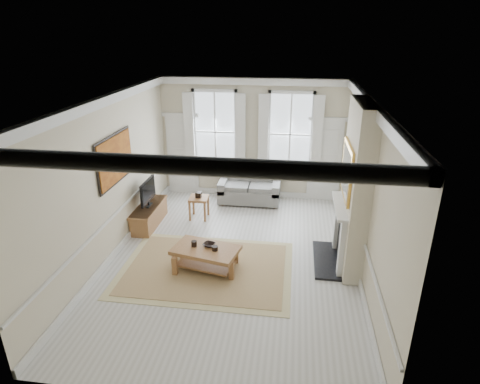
# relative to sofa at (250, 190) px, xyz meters

# --- Properties ---
(floor) EXTENTS (7.20, 7.20, 0.00)m
(floor) POSITION_rel_sofa_xyz_m (0.01, -3.11, -0.35)
(floor) COLOR #B7B5AD
(floor) RESTS_ON ground
(ceiling) EXTENTS (7.20, 7.20, 0.00)m
(ceiling) POSITION_rel_sofa_xyz_m (0.01, -3.11, 3.05)
(ceiling) COLOR white
(ceiling) RESTS_ON back_wall
(back_wall) EXTENTS (5.20, 0.00, 5.20)m
(back_wall) POSITION_rel_sofa_xyz_m (0.01, 0.49, 1.35)
(back_wall) COLOR beige
(back_wall) RESTS_ON floor
(left_wall) EXTENTS (0.00, 7.20, 7.20)m
(left_wall) POSITION_rel_sofa_xyz_m (-2.59, -3.11, 1.35)
(left_wall) COLOR beige
(left_wall) RESTS_ON floor
(right_wall) EXTENTS (0.00, 7.20, 7.20)m
(right_wall) POSITION_rel_sofa_xyz_m (2.61, -3.11, 1.35)
(right_wall) COLOR beige
(right_wall) RESTS_ON floor
(window_left) EXTENTS (1.26, 0.20, 2.20)m
(window_left) POSITION_rel_sofa_xyz_m (-1.04, 0.44, 1.55)
(window_left) COLOR #B2BCC6
(window_left) RESTS_ON back_wall
(window_right) EXTENTS (1.26, 0.20, 2.20)m
(window_right) POSITION_rel_sofa_xyz_m (1.06, 0.44, 1.55)
(window_right) COLOR #B2BCC6
(window_right) RESTS_ON back_wall
(door_left) EXTENTS (0.90, 0.08, 2.30)m
(door_left) POSITION_rel_sofa_xyz_m (-2.04, 0.45, 0.80)
(door_left) COLOR silver
(door_left) RESTS_ON floor
(door_right) EXTENTS (0.90, 0.08, 2.30)m
(door_right) POSITION_rel_sofa_xyz_m (2.06, 0.45, 0.80)
(door_right) COLOR silver
(door_right) RESTS_ON floor
(painting) EXTENTS (0.05, 1.66, 1.06)m
(painting) POSITION_rel_sofa_xyz_m (-2.55, -2.81, 1.70)
(painting) COLOR #C37421
(painting) RESTS_ON left_wall
(chimney_breast) EXTENTS (0.35, 1.70, 3.38)m
(chimney_breast) POSITION_rel_sofa_xyz_m (2.43, -2.91, 1.35)
(chimney_breast) COLOR beige
(chimney_breast) RESTS_ON floor
(hearth) EXTENTS (0.55, 1.50, 0.05)m
(hearth) POSITION_rel_sofa_xyz_m (2.01, -2.91, -0.32)
(hearth) COLOR black
(hearth) RESTS_ON floor
(fireplace) EXTENTS (0.21, 1.45, 1.33)m
(fireplace) POSITION_rel_sofa_xyz_m (2.21, -2.91, 0.38)
(fireplace) COLOR silver
(fireplace) RESTS_ON floor
(mirror) EXTENTS (0.06, 1.26, 1.06)m
(mirror) POSITION_rel_sofa_xyz_m (2.22, -2.91, 1.70)
(mirror) COLOR gold
(mirror) RESTS_ON chimney_breast
(sofa) EXTENTS (1.71, 0.83, 0.83)m
(sofa) POSITION_rel_sofa_xyz_m (0.00, 0.00, 0.00)
(sofa) COLOR slate
(sofa) RESTS_ON floor
(side_table) EXTENTS (0.50, 0.50, 0.58)m
(side_table) POSITION_rel_sofa_xyz_m (-1.18, -1.23, 0.12)
(side_table) COLOR brown
(side_table) RESTS_ON floor
(rug) EXTENTS (3.50, 2.60, 0.02)m
(rug) POSITION_rel_sofa_xyz_m (-0.48, -3.57, -0.34)
(rug) COLOR #A47F55
(rug) RESTS_ON floor
(coffee_table) EXTENTS (1.44, 1.03, 0.49)m
(coffee_table) POSITION_rel_sofa_xyz_m (-0.48, -3.57, 0.06)
(coffee_table) COLOR brown
(coffee_table) RESTS_ON rug
(ceramic_pot_a) EXTENTS (0.11, 0.11, 0.11)m
(ceramic_pot_a) POSITION_rel_sofa_xyz_m (-0.73, -3.52, 0.20)
(ceramic_pot_a) COLOR black
(ceramic_pot_a) RESTS_ON coffee_table
(ceramic_pot_b) EXTENTS (0.12, 0.12, 0.09)m
(ceramic_pot_b) POSITION_rel_sofa_xyz_m (-0.28, -3.62, 0.19)
(ceramic_pot_b) COLOR black
(ceramic_pot_b) RESTS_ON coffee_table
(bowl) EXTENTS (0.30, 0.30, 0.06)m
(bowl) POSITION_rel_sofa_xyz_m (-0.43, -3.47, 0.17)
(bowl) COLOR black
(bowl) RESTS_ON coffee_table
(tv_stand) EXTENTS (0.47, 1.46, 0.52)m
(tv_stand) POSITION_rel_sofa_xyz_m (-2.33, -1.79, -0.09)
(tv_stand) COLOR brown
(tv_stand) RESTS_ON floor
(tv) EXTENTS (0.08, 0.90, 0.68)m
(tv) POSITION_rel_sofa_xyz_m (-2.31, -1.79, 0.57)
(tv) COLOR black
(tv) RESTS_ON tv_stand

